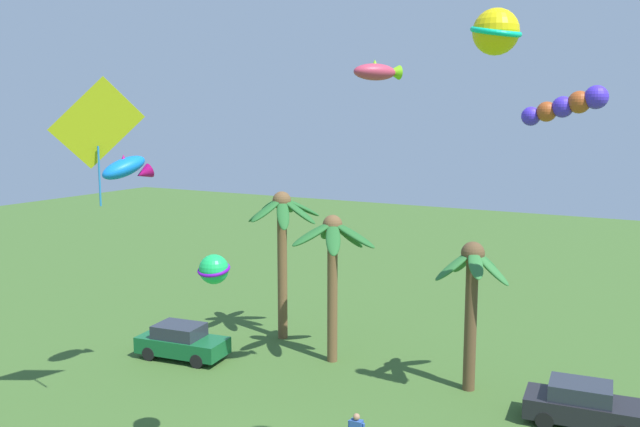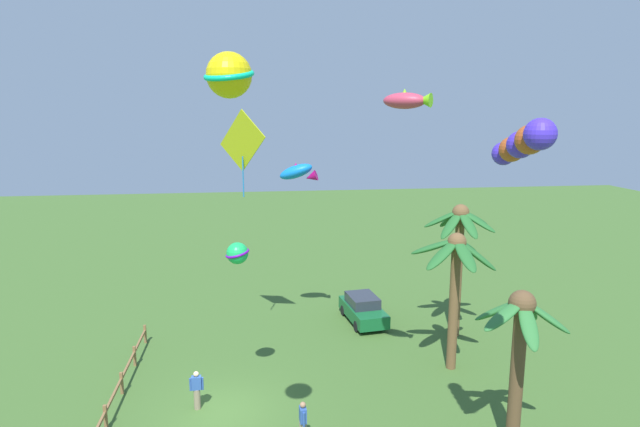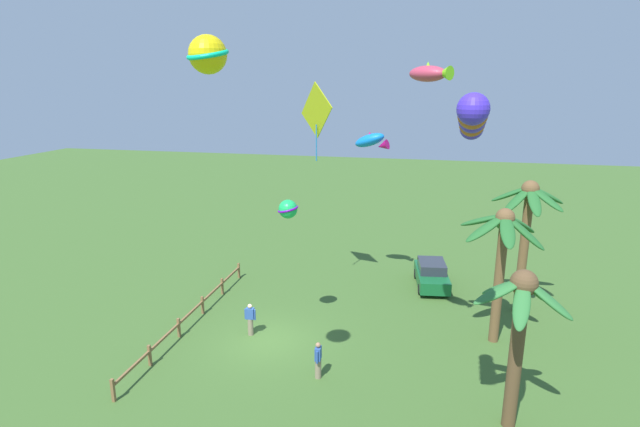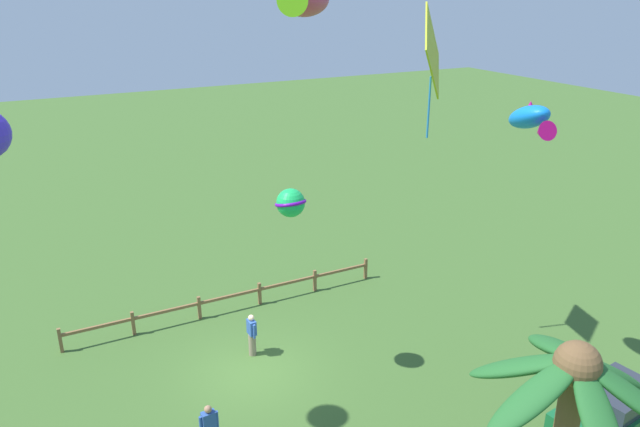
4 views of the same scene
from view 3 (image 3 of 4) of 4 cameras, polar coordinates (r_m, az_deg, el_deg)
name	(u,v)px [view 3 (image 3 of 4)]	position (r m, az deg, el deg)	size (l,w,h in m)	color
ground_plane	(268,341)	(23.80, -6.07, -14.52)	(120.00, 120.00, 0.00)	#3D6028
palm_tree_0	(502,242)	(23.23, 20.47, -3.14)	(3.92, 3.76, 6.40)	brown
palm_tree_1	(520,317)	(17.80, 22.22, -11.12)	(2.85, 3.32, 5.83)	brown
palm_tree_2	(528,215)	(26.72, 23.03, -0.15)	(3.60, 3.71, 7.04)	brown
rail_fence	(191,314)	(25.64, -14.78, -11.21)	(12.70, 0.12, 0.95)	brown
parked_car_1	(432,274)	(29.91, 12.85, -6.91)	(4.08, 2.18, 1.51)	#145B2D
spectator_0	(250,319)	(24.04, -8.11, -12.08)	(0.26, 0.55, 1.59)	gray
spectator_1	(318,360)	(20.70, -0.22, -16.67)	(0.55, 0.26, 1.59)	gray
kite_fish_0	(371,141)	(27.39, 6.01, 8.42)	(1.38, 2.20, 1.19)	blue
kite_diamond_1	(316,112)	(26.21, -0.43, 11.77)	(2.13, 2.16, 4.13)	#B1BD18
kite_fish_2	(430,73)	(18.37, 12.68, 15.63)	(1.56, 1.75, 0.70)	#C23853
kite_ball_3	(288,209)	(22.36, -3.75, 0.52)	(1.05, 1.05, 0.87)	#1ABF57
kite_ball_4	(208,55)	(14.20, -12.93, 17.59)	(1.56, 1.56, 1.04)	yellow
kite_tube_5	(472,118)	(12.45, 17.32, 10.55)	(2.62, 0.82, 1.25)	#432AD2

